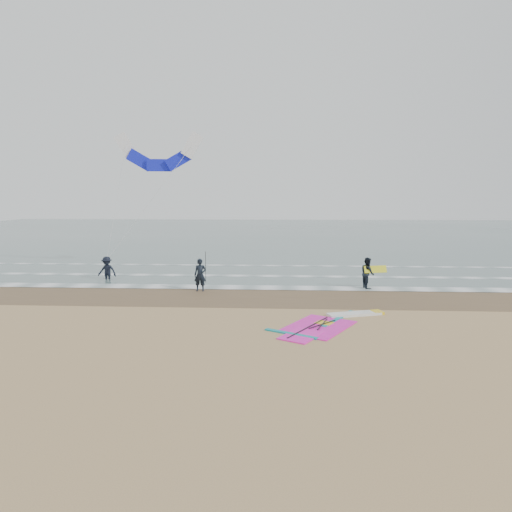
# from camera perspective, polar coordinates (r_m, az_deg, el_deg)

# --- Properties ---
(ground) EXTENTS (120.00, 120.00, 0.00)m
(ground) POSITION_cam_1_polar(r_m,az_deg,el_deg) (17.35, 0.75, -9.35)
(ground) COLOR tan
(ground) RESTS_ON ground
(sea_water) EXTENTS (120.00, 80.00, 0.02)m
(sea_water) POSITION_cam_1_polar(r_m,az_deg,el_deg) (64.81, 2.55, 2.89)
(sea_water) COLOR #47605E
(sea_water) RESTS_ON ground
(wet_sand_band) EXTENTS (120.00, 5.00, 0.01)m
(wet_sand_band) POSITION_cam_1_polar(r_m,az_deg,el_deg) (23.16, 1.38, -5.09)
(wet_sand_band) COLOR brown
(wet_sand_band) RESTS_ON ground
(foam_waterline) EXTENTS (120.00, 9.15, 0.02)m
(foam_waterline) POSITION_cam_1_polar(r_m,az_deg,el_deg) (27.51, 1.67, -3.06)
(foam_waterline) COLOR white
(foam_waterline) RESTS_ON ground
(windsurf_rig) EXTENTS (5.04, 4.78, 0.12)m
(windsurf_rig) POSITION_cam_1_polar(r_m,az_deg,el_deg) (18.51, 9.18, -8.27)
(windsurf_rig) COLOR white
(windsurf_rig) RESTS_ON ground
(person_standing) EXTENTS (0.64, 0.42, 1.75)m
(person_standing) POSITION_cam_1_polar(r_m,az_deg,el_deg) (24.53, -7.00, -2.37)
(person_standing) COLOR black
(person_standing) RESTS_ON ground
(person_walking) EXTENTS (0.80, 0.95, 1.72)m
(person_walking) POSITION_cam_1_polar(r_m,az_deg,el_deg) (25.80, 13.76, -2.08)
(person_walking) COLOR black
(person_walking) RESTS_ON ground
(person_wading) EXTENTS (1.19, 0.75, 1.77)m
(person_wading) POSITION_cam_1_polar(r_m,az_deg,el_deg) (29.19, -18.15, -1.12)
(person_wading) COLOR black
(person_wading) RESTS_ON ground
(held_pole) EXTENTS (0.17, 0.86, 1.82)m
(held_pole) POSITION_cam_1_polar(r_m,az_deg,el_deg) (24.41, -6.32, -1.44)
(held_pole) COLOR black
(held_pole) RESTS_ON ground
(carried_kiteboard) EXTENTS (1.30, 0.51, 0.39)m
(carried_kiteboard) POSITION_cam_1_polar(r_m,az_deg,el_deg) (25.74, 14.70, -1.62)
(carried_kiteboard) COLOR yellow
(carried_kiteboard) RESTS_ON ground
(surf_kite) EXTENTS (6.20, 4.82, 8.29)m
(surf_kite) POSITION_cam_1_polar(r_m,az_deg,el_deg) (32.71, -12.06, 12.19)
(surf_kite) COLOR white
(surf_kite) RESTS_ON ground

